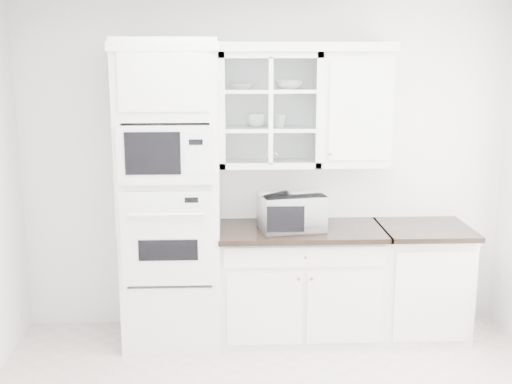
{
  "coord_description": "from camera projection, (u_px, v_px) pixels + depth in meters",
  "views": [
    {
      "loc": [
        -0.3,
        -3.49,
        2.29
      ],
      "look_at": [
        -0.1,
        1.05,
        1.3
      ],
      "focal_mm": 45.0,
      "sensor_mm": 36.0,
      "label": 1
    }
  ],
  "objects": [
    {
      "name": "room_shell",
      "position": [
        277.0,
        137.0,
        3.95
      ],
      "size": [
        4.0,
        3.5,
        2.7
      ],
      "color": "white",
      "rests_on": "ground"
    },
    {
      "name": "upper_cabinet_glass",
      "position": [
        269.0,
        110.0,
        5.07
      ],
      "size": [
        0.8,
        0.33,
        0.9
      ],
      "color": "white",
      "rests_on": "room_shell"
    },
    {
      "name": "bowl_b",
      "position": [
        289.0,
        85.0,
        5.03
      ],
      "size": [
        0.26,
        0.26,
        0.07
      ],
      "primitive_type": "imported",
      "rotation": [
        0.0,
        0.0,
        -0.24
      ],
      "color": "white",
      "rests_on": "upper_cabinet_glass"
    },
    {
      "name": "upper_cabinet_solid",
      "position": [
        354.0,
        109.0,
        5.09
      ],
      "size": [
        0.55,
        0.33,
        0.9
      ],
      "primitive_type": "cube",
      "color": "white",
      "rests_on": "room_shell"
    },
    {
      "name": "oven_column",
      "position": [
        171.0,
        195.0,
        5.01
      ],
      "size": [
        0.76,
        0.68,
        2.4
      ],
      "color": "white",
      "rests_on": "ground"
    },
    {
      "name": "base_cabinet_run",
      "position": [
        300.0,
        281.0,
        5.24
      ],
      "size": [
        1.32,
        0.67,
        0.92
      ],
      "color": "white",
      "rests_on": "ground"
    },
    {
      "name": "countertop_microwave",
      "position": [
        291.0,
        211.0,
        5.07
      ],
      "size": [
        0.56,
        0.49,
        0.28
      ],
      "primitive_type": "imported",
      "rotation": [
        0.0,
        0.0,
        3.32
      ],
      "color": "white",
      "rests_on": "base_cabinet_run"
    },
    {
      "name": "crown_molding",
      "position": [
        256.0,
        47.0,
        4.93
      ],
      "size": [
        2.14,
        0.38,
        0.07
      ],
      "primitive_type": "cube",
      "color": "white",
      "rests_on": "room_shell"
    },
    {
      "name": "extra_base_cabinet",
      "position": [
        421.0,
        279.0,
        5.28
      ],
      "size": [
        0.72,
        0.67,
        0.92
      ],
      "color": "white",
      "rests_on": "ground"
    },
    {
      "name": "bowl_a",
      "position": [
        243.0,
        86.0,
        5.01
      ],
      "size": [
        0.24,
        0.24,
        0.05
      ],
      "primitive_type": "imported",
      "rotation": [
        0.0,
        0.0,
        -0.3
      ],
      "color": "white",
      "rests_on": "upper_cabinet_glass"
    },
    {
      "name": "cup_a",
      "position": [
        256.0,
        120.0,
        5.09
      ],
      "size": [
        0.17,
        0.17,
        0.11
      ],
      "primitive_type": "imported",
      "rotation": [
        0.0,
        0.0,
        -0.28
      ],
      "color": "white",
      "rests_on": "upper_cabinet_glass"
    },
    {
      "name": "cup_b",
      "position": [
        280.0,
        121.0,
        5.1
      ],
      "size": [
        0.11,
        0.11,
        0.1
      ],
      "primitive_type": "imported",
      "rotation": [
        0.0,
        0.0,
        0.02
      ],
      "color": "white",
      "rests_on": "upper_cabinet_glass"
    }
  ]
}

